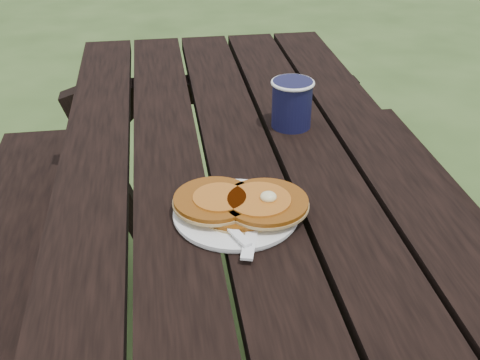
{
  "coord_description": "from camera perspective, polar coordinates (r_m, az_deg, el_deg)",
  "views": [
    {
      "loc": [
        -0.17,
        -1.01,
        1.35
      ],
      "look_at": [
        -0.03,
        -0.1,
        0.8
      ],
      "focal_mm": 45.0,
      "sensor_mm": 36.0,
      "label": 1
    }
  ],
  "objects": [
    {
      "name": "fork",
      "position": [
        1.0,
        -0.84,
        -4.61
      ],
      "size": [
        0.09,
        0.16,
        0.01
      ],
      "primitive_type": null,
      "rotation": [
        0.0,
        0.0,
        0.39
      ],
      "color": "white",
      "rests_on": "plate"
    },
    {
      "name": "pancake_stack",
      "position": [
        1.06,
        0.15,
        -2.19
      ],
      "size": [
        0.23,
        0.17,
        0.04
      ],
      "rotation": [
        0.0,
        0.0,
        0.03
      ],
      "color": "#86460F",
      "rests_on": "plate"
    },
    {
      "name": "plate",
      "position": [
        1.06,
        -0.38,
        -3.23
      ],
      "size": [
        0.27,
        0.27,
        0.01
      ],
      "primitive_type": "cylinder",
      "rotation": [
        0.0,
        0.0,
        -0.29
      ],
      "color": "white",
      "rests_on": "picnic_table"
    },
    {
      "name": "picnic_table",
      "position": [
        1.42,
        0.57,
        -12.97
      ],
      "size": [
        1.36,
        1.8,
        0.75
      ],
      "color": "black",
      "rests_on": "ground"
    },
    {
      "name": "knife",
      "position": [
        1.02,
        1.24,
        -4.43
      ],
      "size": [
        0.07,
        0.18,
        0.0
      ],
      "primitive_type": "cube",
      "rotation": [
        0.0,
        0.0,
        -0.28
      ],
      "color": "white",
      "rests_on": "plate"
    },
    {
      "name": "coffee_cup",
      "position": [
        1.36,
        4.95,
        7.46
      ],
      "size": [
        0.1,
        0.1,
        0.11
      ],
      "rotation": [
        0.0,
        0.0,
        0.42
      ],
      "color": "#111233",
      "rests_on": "picnic_table"
    }
  ]
}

